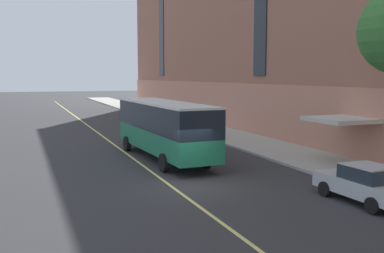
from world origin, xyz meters
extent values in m
plane|color=#303033|center=(0.00, 0.00, 0.00)|extent=(260.00, 260.00, 0.00)
cube|color=#ADA89E|center=(8.75, 3.00, 0.07)|extent=(4.79, 160.00, 0.15)
cube|color=tan|center=(11.07, 0.00, 2.20)|extent=(0.14, 110.00, 4.40)
cube|color=silver|center=(9.54, 1.52, 2.60)|extent=(3.20, 3.40, 0.24)
cube|color=#1E704C|center=(0.52, 6.61, 1.25)|extent=(2.99, 11.39, 1.25)
cube|color=black|center=(0.52, 6.61, 2.64)|extent=(3.00, 11.39, 1.53)
cube|color=white|center=(0.52, 6.61, 3.47)|extent=(3.01, 11.39, 0.12)
cube|color=#19232D|center=(0.26, 12.28, 2.49)|extent=(2.28, 0.18, 1.15)
cube|color=orange|center=(0.26, 12.29, 3.23)|extent=(1.73, 0.14, 0.28)
cube|color=black|center=(0.26, 12.30, 0.72)|extent=(2.43, 0.23, 0.24)
cube|color=white|center=(-0.61, 12.26, 0.97)|extent=(0.28, 0.07, 0.18)
cube|color=white|center=(1.13, 12.34, 0.97)|extent=(0.28, 0.07, 0.18)
cylinder|color=black|center=(-0.90, 10.50, 0.50)|extent=(0.34, 1.01, 1.00)
cylinder|color=black|center=(1.58, 10.61, 0.50)|extent=(0.34, 1.01, 1.00)
cylinder|color=black|center=(-0.57, 3.17, 0.50)|extent=(0.34, 1.01, 1.00)
cylinder|color=black|center=(1.91, 3.28, 0.50)|extent=(0.34, 1.01, 1.00)
cube|color=#4C4C51|center=(5.22, 28.74, 0.64)|extent=(1.83, 4.59, 0.64)
cube|color=#232D38|center=(5.21, 28.51, 1.24)|extent=(1.58, 2.08, 0.56)
cube|color=#4C4C51|center=(5.21, 28.51, 1.54)|extent=(1.54, 1.98, 0.04)
cylinder|color=black|center=(4.38, 30.17, 0.32)|extent=(0.23, 0.64, 0.64)
cylinder|color=black|center=(6.10, 30.14, 0.32)|extent=(0.23, 0.64, 0.64)
cylinder|color=black|center=(4.33, 27.34, 0.32)|extent=(0.23, 0.64, 0.64)
cylinder|color=black|center=(6.06, 27.31, 0.32)|extent=(0.23, 0.64, 0.64)
cube|color=#B7B7BC|center=(5.28, -5.20, 0.64)|extent=(1.93, 4.36, 0.64)
cube|color=#232D38|center=(5.29, -5.41, 1.24)|extent=(1.63, 1.99, 0.56)
cube|color=#B7B7BC|center=(5.29, -5.41, 1.54)|extent=(1.59, 1.90, 0.04)
cylinder|color=black|center=(4.37, -3.90, 0.32)|extent=(0.24, 0.65, 0.64)
cylinder|color=black|center=(6.10, -3.83, 0.32)|extent=(0.24, 0.65, 0.64)
cylinder|color=black|center=(4.47, -6.56, 0.32)|extent=(0.24, 0.65, 0.64)
cube|color=navy|center=(5.19, 14.51, 0.64)|extent=(1.90, 4.54, 0.64)
cube|color=#232D38|center=(5.18, 14.28, 1.24)|extent=(1.61, 2.07, 0.56)
cube|color=navy|center=(5.18, 14.28, 1.54)|extent=(1.57, 1.98, 0.04)
cylinder|color=black|center=(4.37, 15.92, 0.32)|extent=(0.24, 0.65, 0.64)
cylinder|color=black|center=(6.09, 15.87, 0.32)|extent=(0.24, 0.65, 0.64)
cylinder|color=black|center=(4.28, 13.14, 0.32)|extent=(0.24, 0.65, 0.64)
cylinder|color=black|center=(6.01, 13.09, 0.32)|extent=(0.24, 0.65, 0.64)
cube|color=#E0D66B|center=(-1.18, 3.00, 0.00)|extent=(0.16, 140.00, 0.01)
camera|label=1|loc=(-7.58, -19.27, 5.12)|focal=42.00mm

